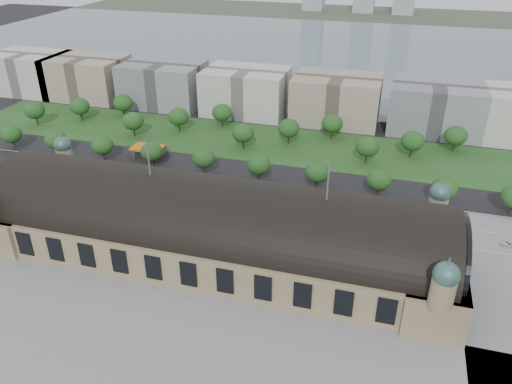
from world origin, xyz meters
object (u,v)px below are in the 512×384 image
(petrol_station, at_px, (153,149))
(bus_west, at_px, (199,202))
(parked_car_5, at_px, (136,198))
(parked_car_6, at_px, (152,203))
(traffic_car_5, at_px, (379,209))
(parked_car_0, at_px, (54,186))
(traffic_car_1, at_px, (66,161))
(parked_car_3, at_px, (122,196))
(traffic_car_2, at_px, (140,186))
(parked_car_1, at_px, (98,192))
(parked_car_4, at_px, (174,203))
(bus_mid, at_px, (293,209))
(bus_east, at_px, (348,224))
(traffic_car_6, at_px, (508,244))
(parked_car_2, at_px, (96,198))
(traffic_car_3, at_px, (146,173))

(petrol_station, distance_m, bus_west, 53.96)
(parked_car_5, xyz_separation_m, parked_car_6, (7.60, -2.09, 0.03))
(parked_car_5, height_order, parked_car_6, parked_car_6)
(traffic_car_5, relative_size, parked_car_0, 1.17)
(petrol_station, relative_size, traffic_car_5, 3.00)
(traffic_car_1, relative_size, parked_car_3, 1.03)
(petrol_station, relative_size, traffic_car_2, 2.37)
(traffic_car_1, distance_m, parked_car_1, 36.10)
(parked_car_6, bearing_deg, parked_car_3, -125.22)
(parked_car_6, bearing_deg, traffic_car_1, -140.95)
(parked_car_5, bearing_deg, petrol_station, 163.97)
(parked_car_4, relative_size, bus_mid, 0.37)
(parked_car_4, bearing_deg, parked_car_0, -124.52)
(parked_car_4, bearing_deg, traffic_car_5, 68.45)
(traffic_car_5, xyz_separation_m, bus_east, (-9.53, -15.25, 1.02))
(traffic_car_2, xyz_separation_m, parked_car_6, (10.47, -10.85, -0.04))
(traffic_car_1, height_order, traffic_car_6, traffic_car_1)
(traffic_car_5, distance_m, parked_car_1, 109.11)
(parked_car_1, xyz_separation_m, parked_car_2, (1.93, -4.00, 0.02))
(traffic_car_3, relative_size, traffic_car_6, 1.01)
(traffic_car_5, height_order, parked_car_0, traffic_car_5)
(parked_car_0, height_order, parked_car_1, parked_car_0)
(traffic_car_3, xyz_separation_m, parked_car_1, (-10.35, -20.93, -0.10))
(traffic_car_6, xyz_separation_m, parked_car_5, (-133.59, -6.02, 0.05))
(bus_mid, bearing_deg, bus_west, 98.30)
(traffic_car_3, relative_size, parked_car_4, 1.10)
(petrol_station, bearing_deg, traffic_car_2, -72.76)
(traffic_car_2, distance_m, parked_car_5, 9.22)
(traffic_car_1, distance_m, bus_east, 128.78)
(parked_car_1, relative_size, parked_car_5, 0.86)
(traffic_car_3, height_order, parked_car_2, traffic_car_3)
(traffic_car_1, height_order, traffic_car_3, traffic_car_1)
(parked_car_1, distance_m, parked_car_6, 24.64)
(traffic_car_1, height_order, bus_mid, bus_mid)
(traffic_car_6, bearing_deg, parked_car_6, -91.34)
(traffic_car_5, distance_m, bus_west, 67.19)
(traffic_car_5, height_order, parked_car_2, traffic_car_5)
(petrol_station, distance_m, parked_car_2, 44.41)
(traffic_car_5, distance_m, bus_east, 18.02)
(petrol_station, xyz_separation_m, traffic_car_5, (103.44, -23.03, -2.18))
(parked_car_6, bearing_deg, petrol_station, 178.19)
(traffic_car_1, relative_size, traffic_car_6, 0.92)
(parked_car_1, distance_m, bus_west, 42.37)
(traffic_car_2, relative_size, parked_car_6, 1.09)
(traffic_car_5, distance_m, parked_car_3, 98.56)
(traffic_car_3, relative_size, parked_car_2, 1.11)
(parked_car_4, bearing_deg, traffic_car_6, 58.41)
(bus_mid, bearing_deg, parked_car_1, 95.33)
(parked_car_5, relative_size, parked_car_6, 1.00)
(parked_car_4, xyz_separation_m, bus_mid, (44.41, 7.00, 0.97))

